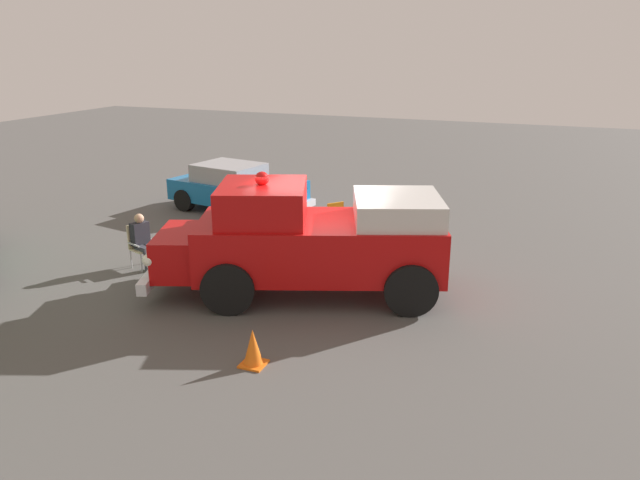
% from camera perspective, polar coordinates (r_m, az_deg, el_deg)
% --- Properties ---
extents(ground_plane, '(60.00, 60.00, 0.00)m').
position_cam_1_polar(ground_plane, '(13.39, 0.21, -4.06)').
color(ground_plane, '#514F4C').
extents(vintage_fire_truck, '(6.33, 4.16, 2.59)m').
position_cam_1_polar(vintage_fire_truck, '(12.47, -1.07, 0.09)').
color(vintage_fire_truck, black).
rests_on(vintage_fire_truck, ground).
extents(classic_hot_rod, '(4.63, 2.62, 1.46)m').
position_cam_1_polar(classic_hot_rod, '(19.04, -7.62, 4.82)').
color(classic_hot_rod, black).
rests_on(classic_hot_rod, ground).
extents(lawn_chair_near_truck, '(0.64, 0.64, 1.02)m').
position_cam_1_polar(lawn_chair_near_truck, '(14.80, -16.39, -0.22)').
color(lawn_chair_near_truck, '#B7BABF').
rests_on(lawn_chair_near_truck, ground).
extents(lawn_chair_by_car, '(0.69, 0.69, 1.02)m').
position_cam_1_polar(lawn_chair_by_car, '(16.24, 1.23, 2.12)').
color(lawn_chair_by_car, '#B7BABF').
rests_on(lawn_chair_by_car, ground).
extents(spectator_seated, '(0.63, 0.54, 1.29)m').
position_cam_1_polar(spectator_seated, '(14.66, -16.16, 0.07)').
color(spectator_seated, '#383842').
rests_on(spectator_seated, ground).
extents(traffic_cone, '(0.40, 0.40, 0.64)m').
position_cam_1_polar(traffic_cone, '(10.11, -6.26, -9.96)').
color(traffic_cone, orange).
rests_on(traffic_cone, ground).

